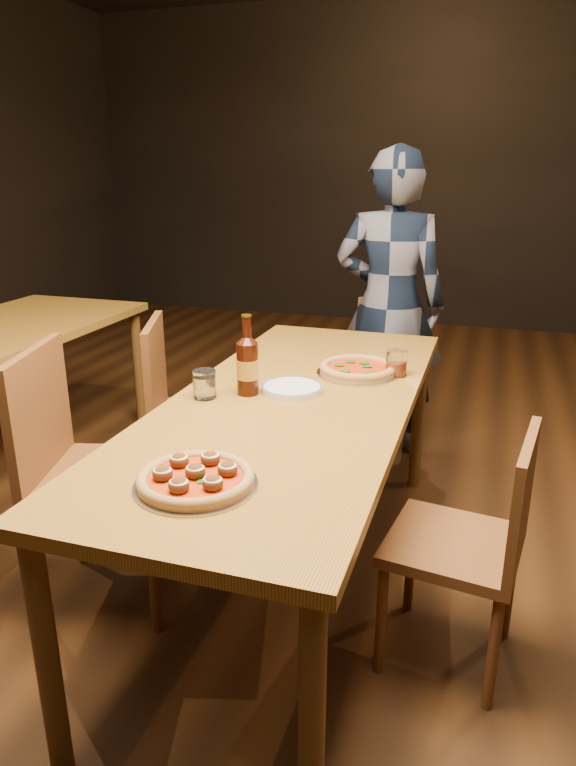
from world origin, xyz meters
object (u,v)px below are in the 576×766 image
(amber_glass, at_px, (396,363))
(chair_main_e, at_px, (453,543))
(chair_main_nw, at_px, (107,474))
(chair_main_sw, at_px, (205,415))
(pizza_meatball, at_px, (196,478))
(water_glass, at_px, (205,384))
(plate_stack, at_px, (292,389))
(chair_end, at_px, (367,377))
(pizza_margherita, at_px, (358,369))
(beer_bottle, at_px, (248,367))
(diner, at_px, (389,305))
(table_main, at_px, (292,417))

(amber_glass, bearing_deg, chair_main_e, -63.46)
(chair_main_nw, height_order, chair_main_e, chair_main_nw)
(chair_main_sw, height_order, pizza_meatball, chair_main_sw)
(water_glass, distance_m, amber_glass, 0.74)
(plate_stack, distance_m, amber_glass, 0.44)
(chair_main_sw, xyz_separation_m, water_glass, (0.24, -0.50, 0.33))
(chair_main_sw, relative_size, chair_end, 1.10)
(chair_main_e, relative_size, plate_stack, 3.81)
(pizza_margherita, bearing_deg, amber_glass, 9.70)
(plate_stack, bearing_deg, amber_glass, 42.57)
(chair_main_nw, relative_size, beer_bottle, 3.56)
(plate_stack, bearing_deg, pizza_margherita, 56.62)
(chair_main_e, distance_m, pizza_meatball, 0.86)
(pizza_margherita, distance_m, diner, 1.05)
(chair_main_nw, bearing_deg, table_main, -82.52)
(chair_main_e, height_order, pizza_margherita, chair_main_e)
(beer_bottle, xyz_separation_m, diner, (0.27, 1.39, -0.04))
(chair_main_sw, bearing_deg, diner, -54.29)
(pizza_margherita, relative_size, amber_glass, 3.17)
(table_main, xyz_separation_m, chair_main_sw, (-0.53, 0.41, -0.21))
(chair_main_nw, bearing_deg, beer_bottle, -76.03)
(pizza_margherita, distance_m, water_glass, 0.62)
(pizza_margherita, height_order, water_glass, water_glass)
(amber_glass, bearing_deg, plate_stack, -137.43)
(chair_main_sw, xyz_separation_m, beer_bottle, (0.37, -0.41, 0.38))
(chair_main_sw, xyz_separation_m, plate_stack, (0.51, -0.34, 0.29))
(chair_main_nw, xyz_separation_m, diner, (0.71, 1.64, 0.32))
(table_main, relative_size, chair_main_e, 2.42)
(chair_end, bearing_deg, beer_bottle, -73.22)
(chair_main_nw, xyz_separation_m, plate_stack, (0.58, 0.32, 0.27))
(pizza_meatball, distance_m, diner, 2.07)
(table_main, height_order, amber_glass, amber_glass)
(pizza_margherita, bearing_deg, plate_stack, -123.38)
(pizza_margherita, relative_size, plate_stack, 1.44)
(chair_end, xyz_separation_m, pizza_margherita, (0.14, -0.96, 0.35))
(beer_bottle, relative_size, diner, 0.17)
(plate_stack, bearing_deg, beer_bottle, -153.08)
(water_glass, bearing_deg, pizza_margherita, 43.77)
(chair_main_nw, xyz_separation_m, pizza_meatball, (0.56, -0.43, 0.28))
(chair_main_e, bearing_deg, amber_glass, -145.56)
(pizza_meatball, bearing_deg, beer_bottle, 100.39)
(table_main, bearing_deg, pizza_meatball, -93.06)
(water_glass, distance_m, diner, 1.52)
(chair_main_sw, distance_m, amber_glass, 0.90)
(water_glass, bearing_deg, amber_glass, 37.45)
(table_main, bearing_deg, chair_main_sw, 142.65)
(chair_main_sw, height_order, water_glass, chair_main_sw)
(pizza_margherita, xyz_separation_m, plate_stack, (-0.18, -0.27, -0.01))
(diner, bearing_deg, pizza_margherita, 90.16)
(table_main, relative_size, water_glass, 20.38)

